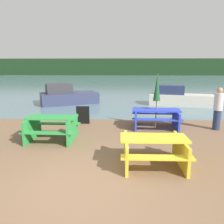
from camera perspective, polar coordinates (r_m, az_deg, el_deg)
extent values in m
plane|color=brown|center=(4.79, -7.39, -18.67)|extent=(60.00, 60.00, 0.00)
cube|color=slate|center=(34.80, 0.72, 8.13)|extent=(60.00, 50.00, 0.00)
cube|color=#193319|center=(54.71, 1.18, 11.70)|extent=(80.00, 1.60, 4.00)
cube|color=yellow|center=(5.48, 10.88, -6.66)|extent=(1.63, 0.70, 0.04)
cube|color=yellow|center=(5.07, 11.73, -11.59)|extent=(1.63, 0.28, 0.04)
cube|color=yellow|center=(6.08, 9.97, -7.43)|extent=(1.63, 0.28, 0.04)
cube|color=yellow|center=(5.54, 3.69, -10.24)|extent=(0.07, 1.38, 0.68)
cube|color=yellow|center=(5.75, 17.50, -9.96)|extent=(0.07, 1.38, 0.68)
cube|color=green|center=(7.42, -15.49, -1.33)|extent=(1.65, 0.73, 0.04)
cube|color=green|center=(7.01, -16.73, -5.23)|extent=(1.64, 0.31, 0.04)
cube|color=green|center=(8.02, -14.12, -2.92)|extent=(1.64, 0.31, 0.04)
cube|color=green|center=(7.76, -20.08, -4.09)|extent=(0.10, 1.38, 0.75)
cube|color=green|center=(7.34, -10.28, -4.44)|extent=(0.10, 1.38, 0.75)
cube|color=blue|center=(8.79, 11.45, 0.56)|extent=(1.91, 0.82, 0.04)
cube|color=blue|center=(8.31, 11.73, -1.97)|extent=(1.88, 0.41, 0.04)
cube|color=blue|center=(9.38, 11.06, -0.34)|extent=(1.88, 0.41, 0.04)
cube|color=blue|center=(8.83, 6.22, -1.68)|extent=(0.16, 1.38, 0.69)
cube|color=blue|center=(8.99, 16.38, -1.87)|extent=(0.16, 1.38, 0.69)
cylinder|color=brown|center=(8.73, 11.54, 2.79)|extent=(0.04, 0.04, 2.13)
cone|color=#195128|center=(8.66, 11.70, 6.34)|extent=(0.28, 0.28, 1.04)
cube|color=#333856|center=(14.46, -11.06, 3.61)|extent=(3.94, 3.03, 0.71)
cube|color=#333338|center=(14.27, -13.69, 6.00)|extent=(1.92, 1.74, 0.58)
cube|color=beige|center=(14.15, 17.57, 3.04)|extent=(3.96, 2.04, 0.69)
cube|color=navy|center=(14.05, 14.95, 5.66)|extent=(1.81, 1.20, 0.54)
cylinder|color=#283351|center=(9.32, 25.69, -1.86)|extent=(0.28, 0.28, 0.77)
cylinder|color=silver|center=(9.19, 26.09, 2.43)|extent=(0.33, 0.33, 0.65)
sphere|color=tan|center=(9.14, 26.34, 5.10)|extent=(0.21, 0.21, 0.21)
cube|color=black|center=(9.33, -7.62, -0.78)|extent=(0.55, 0.08, 0.75)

